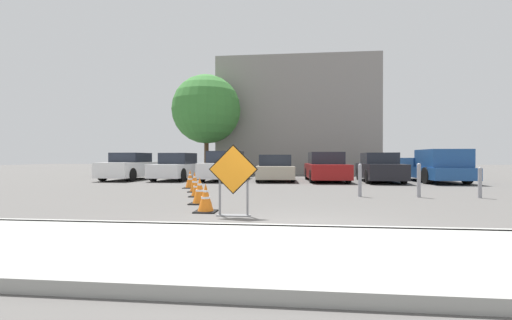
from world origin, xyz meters
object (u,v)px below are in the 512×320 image
(road_closed_sign, at_px, (233,176))
(parked_car_sixth, at_px, (379,168))
(parked_car_second, at_px, (178,167))
(traffic_cone_nearest, at_px, (206,198))
(bollard_nearest, at_px, (360,179))
(parked_car_third, at_px, (225,167))
(traffic_cone_third, at_px, (196,187))
(bollard_third, at_px, (480,182))
(traffic_cone_fourth, at_px, (194,182))
(traffic_cone_second, at_px, (200,191))
(bollard_second, at_px, (419,179))
(parked_car_fourth, at_px, (275,169))
(traffic_cone_fifth, at_px, (190,179))
(parked_car_nearest, at_px, (130,167))
(pickup_truck, at_px, (435,168))
(parked_car_fifth, at_px, (326,168))

(road_closed_sign, distance_m, parked_car_sixth, 12.33)
(parked_car_second, bearing_deg, parked_car_sixth, -177.42)
(traffic_cone_nearest, bearing_deg, bollard_nearest, 40.87)
(parked_car_third, bearing_deg, traffic_cone_third, 97.19)
(parked_car_sixth, height_order, bollard_nearest, parked_car_sixth)
(traffic_cone_third, distance_m, bollard_third, 8.64)
(bollard_nearest, bearing_deg, road_closed_sign, -130.02)
(traffic_cone_fourth, relative_size, parked_car_second, 0.17)
(bollard_third, bearing_deg, traffic_cone_third, -176.12)
(parked_car_second, distance_m, bollard_nearest, 11.04)
(traffic_cone_second, distance_m, bollard_third, 8.35)
(traffic_cone_second, relative_size, bollard_second, 0.67)
(traffic_cone_third, relative_size, bollard_second, 0.60)
(traffic_cone_second, height_order, bollard_second, bollard_second)
(parked_car_fourth, bearing_deg, bollard_nearest, 109.11)
(traffic_cone_third, distance_m, parked_car_sixth, 10.60)
(traffic_cone_fifth, bearing_deg, traffic_cone_second, -69.99)
(traffic_cone_nearest, height_order, bollard_nearest, bollard_nearest)
(traffic_cone_nearest, distance_m, bollard_third, 8.33)
(traffic_cone_fourth, xyz_separation_m, parked_car_nearest, (-5.47, 6.24, 0.35))
(parked_car_sixth, bearing_deg, bollard_second, 88.31)
(traffic_cone_third, xyz_separation_m, parked_car_second, (-3.27, 7.79, 0.38))
(traffic_cone_nearest, relative_size, traffic_cone_fourth, 0.88)
(traffic_cone_fourth, bearing_deg, bollard_nearest, -8.67)
(traffic_cone_fourth, bearing_deg, traffic_cone_third, -71.79)
(pickup_truck, bearing_deg, parked_car_nearest, -2.20)
(pickup_truck, distance_m, bollard_third, 7.11)
(traffic_cone_nearest, bearing_deg, pickup_truck, 49.24)
(parked_car_fifth, bearing_deg, traffic_cone_fourth, 47.72)
(parked_car_fourth, relative_size, pickup_truck, 0.82)
(parked_car_third, xyz_separation_m, parked_car_fifth, (5.33, -0.06, -0.03))
(traffic_cone_fourth, distance_m, pickup_truck, 12.19)
(road_closed_sign, distance_m, parked_car_third, 11.34)
(traffic_cone_third, relative_size, traffic_cone_fifth, 0.86)
(parked_car_fourth, relative_size, bollard_second, 4.28)
(traffic_cone_fifth, xyz_separation_m, bollard_second, (7.94, -2.32, 0.20))
(traffic_cone_second, relative_size, traffic_cone_fourth, 0.96)
(traffic_cone_nearest, relative_size, traffic_cone_third, 1.01)
(traffic_cone_nearest, distance_m, traffic_cone_second, 1.39)
(traffic_cone_third, height_order, parked_car_third, parked_car_third)
(traffic_cone_fifth, height_order, parked_car_sixth, parked_car_sixth)
(traffic_cone_nearest, distance_m, parked_car_fifth, 11.18)
(road_closed_sign, relative_size, parked_car_sixth, 0.31)
(parked_car_fourth, xyz_separation_m, bollard_second, (4.80, -7.34, -0.08))
(traffic_cone_fourth, relative_size, bollard_nearest, 0.71)
(parked_car_fifth, bearing_deg, traffic_cone_third, 55.91)
(parked_car_fourth, relative_size, parked_car_sixth, 0.95)
(traffic_cone_fourth, xyz_separation_m, bollard_second, (7.33, -0.85, 0.20))
(traffic_cone_second, relative_size, bollard_nearest, 0.68)
(bollard_nearest, xyz_separation_m, bollard_third, (3.53, -0.00, -0.05))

